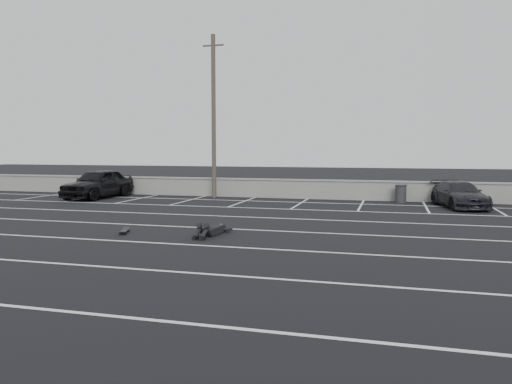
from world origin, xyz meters
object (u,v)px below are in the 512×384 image
(trash_bin, at_px, (401,193))
(utility_pole, at_px, (214,116))
(car_right, at_px, (459,195))
(car_left, at_px, (98,183))
(person, at_px, (214,226))
(skateboard, at_px, (124,231))

(trash_bin, bearing_deg, utility_pole, -179.73)
(car_right, relative_size, trash_bin, 4.56)
(car_left, distance_m, trash_bin, 16.37)
(person, relative_size, skateboard, 3.06)
(person, bearing_deg, car_left, 141.63)
(car_left, relative_size, skateboard, 5.83)
(car_left, relative_size, utility_pole, 0.53)
(car_right, xyz_separation_m, trash_bin, (-2.61, 1.46, -0.14))
(car_left, bearing_deg, person, -38.38)
(car_left, height_order, person, car_left)
(utility_pole, bearing_deg, person, -69.85)
(car_left, xyz_separation_m, car_right, (18.86, 0.50, -0.21))
(utility_pole, bearing_deg, car_right, -6.35)
(car_left, relative_size, trash_bin, 5.22)
(car_left, height_order, utility_pole, utility_pole)
(trash_bin, height_order, person, trash_bin)
(skateboard, bearing_deg, person, -7.26)
(utility_pole, distance_m, person, 12.73)
(car_left, height_order, trash_bin, car_left)
(utility_pole, xyz_separation_m, skateboard, (1.24, -11.90, -4.47))
(car_right, distance_m, person, 13.05)
(trash_bin, bearing_deg, car_right, -29.23)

